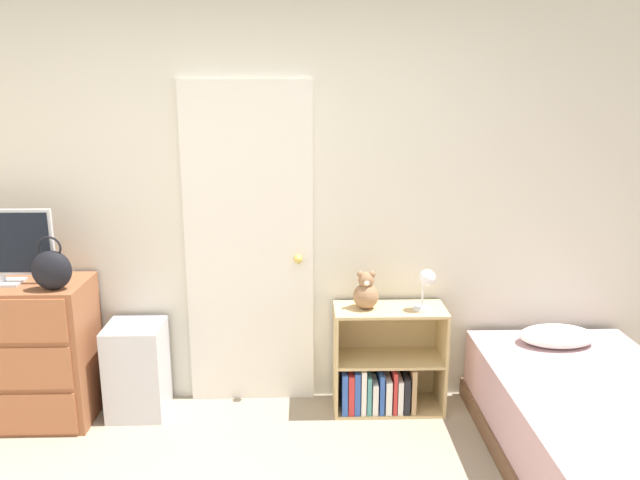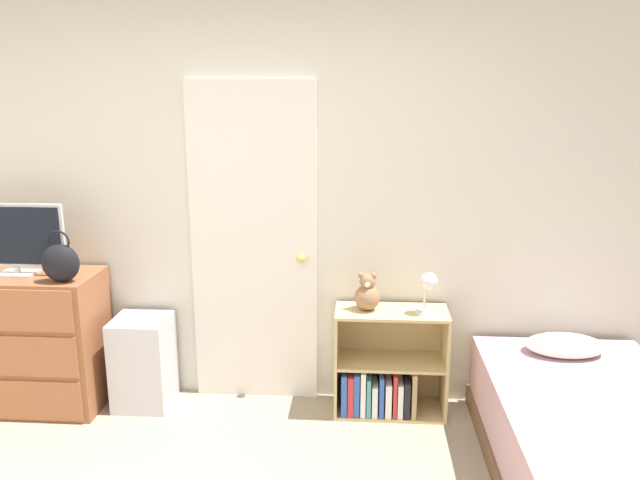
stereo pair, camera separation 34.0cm
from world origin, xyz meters
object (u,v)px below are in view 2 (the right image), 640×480
object	(u,v)px
tv	(13,238)
handbag	(61,262)
teddy_bear	(367,294)
storage_bin	(143,361)
desk_lamp	(428,285)
dresser	(30,341)
bookshelf	(384,375)
bed	(600,449)

from	to	relation	value
tv	handbag	world-z (taller)	tv
teddy_bear	storage_bin	bearing A→B (deg)	-179.39
storage_bin	desk_lamp	xyz separation A→B (m)	(1.77, -0.03, 0.56)
handbag	storage_bin	xyz separation A→B (m)	(0.38, 0.18, -0.70)
dresser	storage_bin	bearing A→B (deg)	4.81
dresser	bookshelf	bearing A→B (deg)	1.76
dresser	handbag	bearing A→B (deg)	-21.76
tv	handbag	size ratio (longest dim) A/B	2.04
dresser	tv	bearing A→B (deg)	-162.65
storage_bin	bookshelf	distance (m)	1.52
handbag	bed	bearing A→B (deg)	-10.27
desk_lamp	bed	bearing A→B (deg)	-40.70
dresser	desk_lamp	bearing A→B (deg)	0.68
storage_bin	teddy_bear	bearing A→B (deg)	0.61
tv	desk_lamp	xyz separation A→B (m)	(2.49, 0.04, -0.25)
storage_bin	desk_lamp	world-z (taller)	desk_lamp
storage_bin	bed	xyz separation A→B (m)	(2.57, -0.72, -0.06)
dresser	tv	size ratio (longest dim) A/B	1.41
desk_lamp	teddy_bear	bearing A→B (deg)	172.95
bookshelf	bed	world-z (taller)	bookshelf
dresser	teddy_bear	world-z (taller)	teddy_bear
handbag	desk_lamp	distance (m)	2.16
bookshelf	bed	distance (m)	1.28
storage_bin	desk_lamp	bearing A→B (deg)	-0.95
dresser	bookshelf	world-z (taller)	dresser
bookshelf	teddy_bear	bearing A→B (deg)	177.20
bookshelf	bed	bearing A→B (deg)	-34.82
dresser	storage_bin	distance (m)	0.71
desk_lamp	tv	bearing A→B (deg)	-179.15
bed	storage_bin	bearing A→B (deg)	164.37
handbag	teddy_bear	world-z (taller)	handbag
handbag	desk_lamp	xyz separation A→B (m)	(2.15, 0.15, -0.14)
teddy_bear	bookshelf	bearing A→B (deg)	-2.80
storage_bin	tv	bearing A→B (deg)	-174.76
storage_bin	bookshelf	bearing A→B (deg)	0.36
storage_bin	handbag	bearing A→B (deg)	-154.24
bookshelf	storage_bin	bearing A→B (deg)	-179.64
desk_lamp	bed	xyz separation A→B (m)	(0.80, -0.69, -0.61)
teddy_bear	bed	xyz separation A→B (m)	(1.16, -0.73, -0.54)
bookshelf	desk_lamp	distance (m)	0.65
bookshelf	teddy_bear	world-z (taller)	teddy_bear
handbag	bed	distance (m)	3.09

